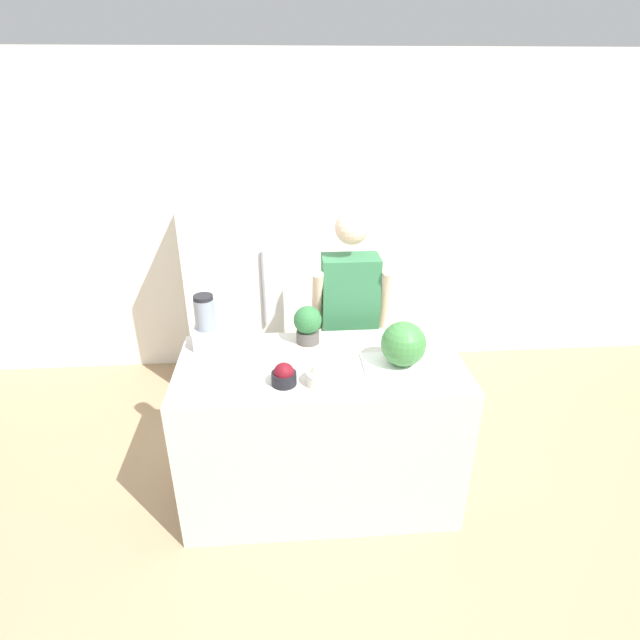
# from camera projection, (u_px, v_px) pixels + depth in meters

# --- Properties ---
(ground_plane) EXTENTS (14.00, 14.00, 0.00)m
(ground_plane) POSITION_uv_depth(u_px,v_px,m) (325.00, 539.00, 2.88)
(ground_plane) COLOR tan
(wall_back) EXTENTS (8.00, 0.06, 2.60)m
(wall_back) POSITION_uv_depth(u_px,v_px,m) (305.00, 222.00, 4.18)
(wall_back) COLOR white
(wall_back) RESTS_ON ground_plane
(counter_island) EXTENTS (1.61, 0.76, 0.96)m
(counter_island) POSITION_uv_depth(u_px,v_px,m) (320.00, 431.00, 3.01)
(counter_island) COLOR beige
(counter_island) RESTS_ON ground_plane
(refrigerator) EXTENTS (0.72, 0.66, 1.66)m
(refrigerator) POSITION_uv_depth(u_px,v_px,m) (239.00, 293.00, 4.02)
(refrigerator) COLOR white
(refrigerator) RESTS_ON ground_plane
(person) EXTENTS (0.51, 0.26, 1.66)m
(person) POSITION_uv_depth(u_px,v_px,m) (349.00, 326.00, 3.43)
(person) COLOR #333338
(person) RESTS_ON ground_plane
(cutting_board) EXTENTS (0.42, 0.24, 0.01)m
(cutting_board) POSITION_uv_depth(u_px,v_px,m) (400.00, 363.00, 2.78)
(cutting_board) COLOR white
(cutting_board) RESTS_ON counter_island
(watermelon) EXTENTS (0.25, 0.25, 0.25)m
(watermelon) POSITION_uv_depth(u_px,v_px,m) (404.00, 344.00, 2.71)
(watermelon) COLOR #3D7F3D
(watermelon) RESTS_ON cutting_board
(bowl_cherries) EXTENTS (0.13, 0.13, 0.12)m
(bowl_cherries) POSITION_uv_depth(u_px,v_px,m) (284.00, 375.00, 2.59)
(bowl_cherries) COLOR black
(bowl_cherries) RESTS_ON counter_island
(bowl_cream) EXTENTS (0.17, 0.17, 0.13)m
(bowl_cream) POSITION_uv_depth(u_px,v_px,m) (322.00, 375.00, 2.59)
(bowl_cream) COLOR white
(bowl_cream) RESTS_ON counter_island
(blender) EXTENTS (0.15, 0.15, 0.33)m
(blender) POSITION_uv_depth(u_px,v_px,m) (206.00, 325.00, 2.91)
(blender) COLOR #B7B7BC
(blender) RESTS_ON counter_island
(potted_plant) EXTENTS (0.17, 0.17, 0.23)m
(potted_plant) POSITION_uv_depth(u_px,v_px,m) (308.00, 324.00, 2.96)
(potted_plant) COLOR #514C47
(potted_plant) RESTS_ON counter_island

